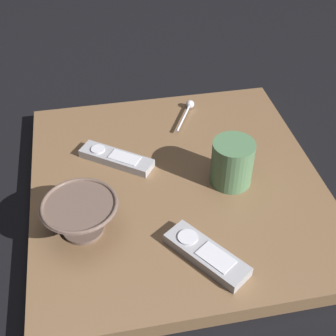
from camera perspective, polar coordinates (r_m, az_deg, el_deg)
The scene contains 7 objects.
ground_plane at distance 1.06m, azimuth 1.09°, elevation -3.03°, with size 6.00×6.00×0.00m, color black.
table at distance 1.05m, azimuth 1.10°, elevation -2.32°, with size 0.64×0.68×0.04m.
cereal_bowl at distance 0.92m, azimuth -10.65°, elevation -5.76°, with size 0.15×0.15×0.08m.
coffee_mug at distance 1.01m, azimuth 7.90°, elevation 0.64°, with size 0.09×0.09×0.10m.
teaspoon at distance 1.24m, azimuth 2.52°, elevation 7.41°, with size 0.07×0.12×0.02m.
tv_remote_near at distance 1.08m, azimuth -6.39°, elevation 1.21°, with size 0.17×0.14×0.02m.
tv_remote_far at distance 0.88m, azimuth 4.73°, elevation -10.55°, with size 0.15×0.17×0.02m.
Camera 1 is at (-0.16, -0.74, 0.74)m, focal length 49.50 mm.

